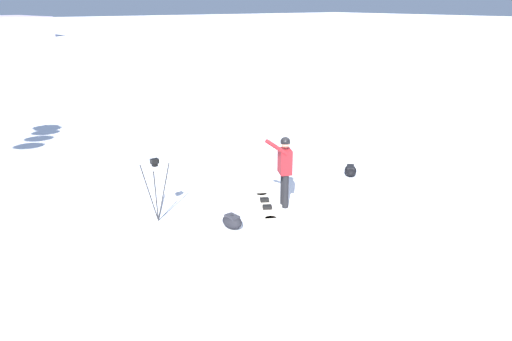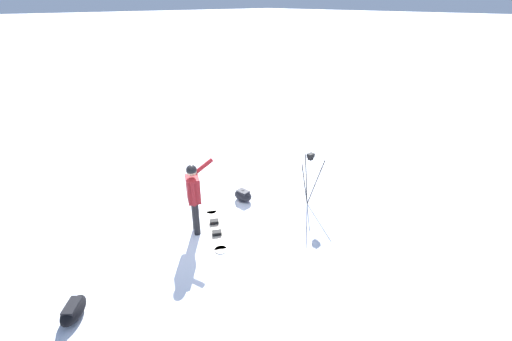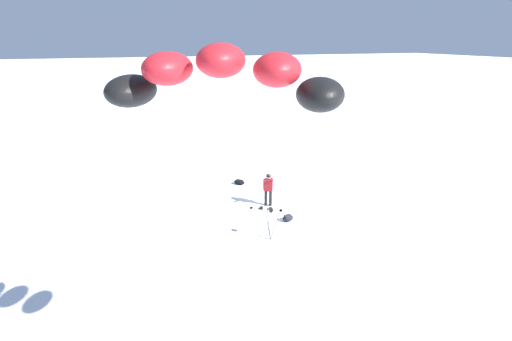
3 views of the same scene
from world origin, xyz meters
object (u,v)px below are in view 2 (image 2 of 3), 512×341
object	(u,v)px
snowboard	(216,228)
gear_bag_small	(73,310)
snowboarder	(194,192)
camera_tripod	(310,169)
gear_bag_large	(243,195)

from	to	relation	value
snowboard	gear_bag_small	distance (m)	3.17
snowboarder	snowboard	world-z (taller)	snowboarder
camera_tripod	gear_bag_small	xyz separation A→B (m)	(0.33, 5.52, -0.85)
gear_bag_large	snowboarder	bearing A→B (deg)	100.56
snowboarder	gear_bag_large	size ratio (longest dim) A/B	3.14
snowboard	gear_bag_large	bearing A→B (deg)	-67.32
snowboard	gear_bag_small	xyz separation A→B (m)	(-0.37, 3.15, 0.11)
gear_bag_large	camera_tripod	size ratio (longest dim) A/B	0.38
snowboard	camera_tripod	size ratio (longest dim) A/B	1.13
gear_bag_large	gear_bag_small	world-z (taller)	gear_bag_large
gear_bag_large	gear_bag_small	distance (m)	4.53
snowboard	gear_bag_large	xyz separation A→B (m)	(0.54, -1.29, 0.13)
snowboarder	camera_tripod	size ratio (longest dim) A/B	1.19
camera_tripod	gear_bag_small	distance (m)	5.60
camera_tripod	snowboard	bearing A→B (deg)	73.51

